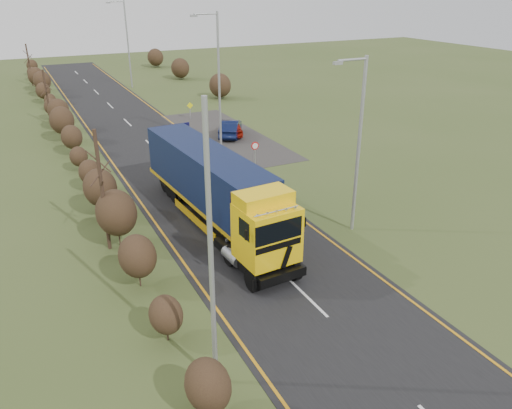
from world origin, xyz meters
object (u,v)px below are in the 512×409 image
Objects in this scene: speed_sign at (255,151)px; streetlight_near at (358,140)px; lorry at (215,186)px; car_blue_sedan at (230,128)px; car_red_hatchback at (232,127)px.

streetlight_near is at bearing -87.77° from speed_sign.
car_blue_sedan is (7.64, 15.40, -1.57)m from lorry.
streetlight_near reaches higher than car_red_hatchback.
car_red_hatchback is 9.12m from speed_sign.
car_blue_sedan is 2.13× the size of speed_sign.
car_red_hatchback is 19.97m from streetlight_near.
streetlight_near reaches higher than car_blue_sedan.
car_blue_sedan is at bearing 85.66° from streetlight_near.
car_blue_sedan is at bearing 59.68° from lorry.
lorry is at bearing 149.59° from streetlight_near.
lorry is 3.68× the size of car_red_hatchback.
car_red_hatchback is (7.92, 15.79, -1.61)m from lorry.
car_red_hatchback is 0.44× the size of streetlight_near.
speed_sign is at bearing 92.23° from streetlight_near.
speed_sign is (5.79, 6.95, -0.89)m from lorry.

